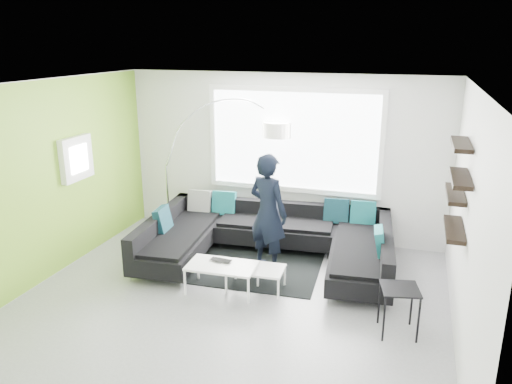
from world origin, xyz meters
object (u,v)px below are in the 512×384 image
at_px(arc_lamp, 166,167).
at_px(side_table, 398,311).
at_px(laptop, 219,262).
at_px(coffee_table, 239,277).
at_px(person, 268,213).
at_px(sectional_sofa, 267,242).

bearing_deg(arc_lamp, side_table, -39.07).
bearing_deg(arc_lamp, laptop, -57.60).
distance_m(coffee_table, arc_lamp, 2.81).
bearing_deg(side_table, coffee_table, 169.21).
distance_m(side_table, person, 2.37).
relative_size(coffee_table, arc_lamp, 0.50).
relative_size(sectional_sofa, person, 2.18).
bearing_deg(person, laptop, 84.45).
xyz_separation_m(sectional_sofa, coffee_table, (-0.12, -0.96, -0.15)).
distance_m(arc_lamp, laptop, 2.58).
relative_size(sectional_sofa, arc_lamp, 1.62).
relative_size(sectional_sofa, coffee_table, 3.22).
bearing_deg(side_table, sectional_sofa, 145.76).
bearing_deg(arc_lamp, person, -34.96).
xyz_separation_m(sectional_sofa, laptop, (-0.39, -0.99, 0.06)).
xyz_separation_m(sectional_sofa, side_table, (2.00, -1.36, -0.06)).
bearing_deg(coffee_table, person, 75.26).
bearing_deg(coffee_table, side_table, -13.64).
distance_m(arc_lamp, person, 2.35).
relative_size(coffee_table, person, 0.68).
height_order(sectional_sofa, arc_lamp, arc_lamp).
relative_size(side_table, person, 0.33).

